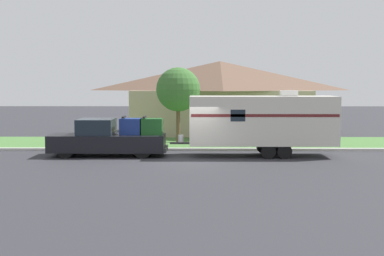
{
  "coord_description": "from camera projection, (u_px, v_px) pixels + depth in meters",
  "views": [
    {
      "loc": [
        0.22,
        -24.8,
        3.61
      ],
      "look_at": [
        -0.02,
        1.66,
        1.4
      ],
      "focal_mm": 50.0,
      "sensor_mm": 36.0,
      "label": 1
    }
  ],
  "objects": [
    {
      "name": "curb_strip",
      "position": [
        193.0,
        149.0,
        28.74
      ],
      "size": [
        80.0,
        0.3,
        0.14
      ],
      "color": "beige",
      "rests_on": "ground_plane"
    },
    {
      "name": "pickup_truck",
      "position": [
        109.0,
        139.0,
        26.63
      ],
      "size": [
        5.82,
        2.09,
        1.99
      ],
      "color": "black",
      "rests_on": "ground_plane"
    },
    {
      "name": "mailbox",
      "position": [
        291.0,
        132.0,
        29.3
      ],
      "size": [
        0.48,
        0.2,
        1.25
      ],
      "color": "brown",
      "rests_on": "ground_plane"
    },
    {
      "name": "tree_in_yard",
      "position": [
        178.0,
        90.0,
        32.38
      ],
      "size": [
        2.68,
        2.68,
        4.59
      ],
      "color": "brown",
      "rests_on": "ground_plane"
    },
    {
      "name": "travel_trailer",
      "position": [
        262.0,
        120.0,
        26.49
      ],
      "size": [
        8.2,
        2.23,
        3.27
      ],
      "color": "black",
      "rests_on": "ground_plane"
    },
    {
      "name": "ground_plane",
      "position": [
        192.0,
        161.0,
        25.01
      ],
      "size": [
        120.0,
        120.0,
        0.0
      ],
      "primitive_type": "plane",
      "color": "#2D2D33"
    },
    {
      "name": "house_across_street",
      "position": [
        220.0,
        96.0,
        38.51
      ],
      "size": [
        13.33,
        7.11,
        5.21
      ],
      "color": "tan",
      "rests_on": "ground_plane"
    },
    {
      "name": "lawn_strip",
      "position": [
        193.0,
        143.0,
        32.39
      ],
      "size": [
        80.0,
        7.0,
        0.03
      ],
      "color": "#477538",
      "rests_on": "ground_plane"
    }
  ]
}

